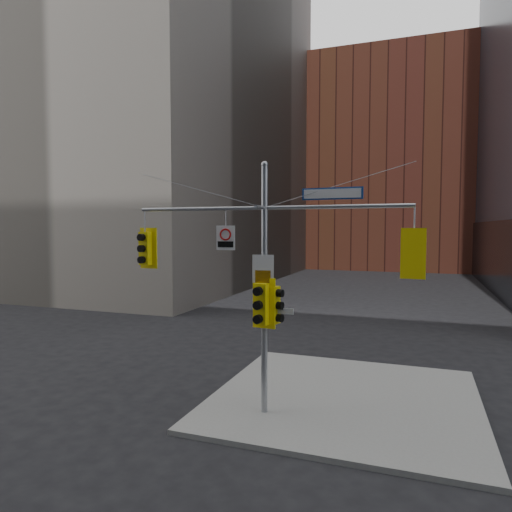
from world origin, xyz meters
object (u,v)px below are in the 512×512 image
Objects in this scene: signal_assembly at (264,264)px; traffic_light_east_arm at (414,253)px; traffic_light_west_arm at (145,248)px; traffic_light_pole_front at (261,304)px; street_sign_blade at (332,194)px; traffic_light_pole_side at (275,305)px; regulatory_sign_arm at (226,237)px.

signal_assembly is 4.00m from traffic_light_east_arm.
traffic_light_west_arm is at bearing 3.46° from traffic_light_east_arm.
traffic_light_west_arm reaches higher than traffic_light_pole_front.
traffic_light_pole_front is at bearing 7.38° from traffic_light_east_arm.
traffic_light_pole_front is 3.59m from street_sign_blade.
street_sign_blade reaches higher than traffic_light_west_arm.
traffic_light_east_arm is 2.60m from street_sign_blade.
traffic_light_pole_side is at bearing 3.60° from traffic_light_east_arm.
signal_assembly is at bearing 2.49° from traffic_light_west_arm.
traffic_light_east_arm is at bearing 8.92° from traffic_light_pole_front.
traffic_light_west_arm is at bearing -176.69° from street_sign_blade.
street_sign_blade reaches higher than traffic_light_east_arm.
traffic_light_pole_side is at bearing -176.38° from street_sign_blade.
traffic_light_west_arm is at bearing 179.81° from signal_assembly.
regulatory_sign_arm reaches higher than traffic_light_pole_front.
traffic_light_pole_side is at bearing -0.48° from signal_assembly.
traffic_light_west_arm is 4.21m from traffic_light_pole_front.
traffic_light_pole_front is (3.93, -0.28, -1.48)m from traffic_light_west_arm.
traffic_light_east_arm is 0.89× the size of traffic_light_pole_front.
traffic_light_pole_side is 0.64× the size of street_sign_blade.
traffic_light_east_arm is at bearing 3.36° from street_sign_blade.
signal_assembly is at bearing 3.56° from traffic_light_east_arm.
signal_assembly is at bearing 102.19° from traffic_light_pole_side.
signal_assembly is 5.59× the size of traffic_light_pole_front.
traffic_light_west_arm is 2.77m from regulatory_sign_arm.
traffic_light_east_arm is at bearing 0.01° from signal_assembly.
street_sign_blade reaches higher than regulatory_sign_arm.
traffic_light_east_arm reaches higher than traffic_light_pole_side.
signal_assembly reaches higher than street_sign_blade.
regulatory_sign_arm is (2.74, -0.03, 0.37)m from traffic_light_west_arm.
signal_assembly reaches higher than traffic_light_west_arm.
signal_assembly reaches higher than traffic_light_pole_front.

